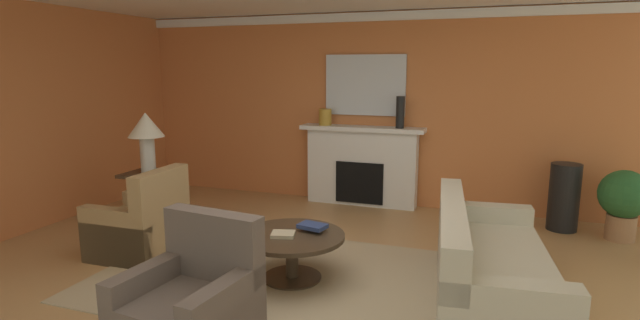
{
  "coord_description": "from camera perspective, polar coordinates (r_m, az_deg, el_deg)",
  "views": [
    {
      "loc": [
        1.52,
        -3.86,
        1.99
      ],
      "look_at": [
        -0.24,
        1.1,
        1.0
      ],
      "focal_mm": 27.62,
      "sensor_mm": 36.0,
      "label": 1
    }
  ],
  "objects": [
    {
      "name": "coffee_table",
      "position": [
        4.71,
        -3.28,
        -9.89
      ],
      "size": [
        1.0,
        1.0,
        0.45
      ],
      "color": "#3D2D1E",
      "rests_on": "ground_plane"
    },
    {
      "name": "vase_mantel_left",
      "position": [
        7.22,
        0.6,
        5.0
      ],
      "size": [
        0.19,
        0.19,
        0.24
      ],
      "primitive_type": "cylinder",
      "color": "#B7892D",
      "rests_on": "fireplace"
    },
    {
      "name": "book_art_folio",
      "position": [
        4.73,
        -0.88,
        -7.66
      ],
      "size": [
        0.29,
        0.23,
        0.04
      ],
      "primitive_type": "cube",
      "rotation": [
        0.0,
        0.0,
        -0.2
      ],
      "color": "navy",
      "rests_on": "coffee_table"
    },
    {
      "name": "armchair_facing_fireplace",
      "position": [
        3.74,
        -14.69,
        -16.42
      ],
      "size": [
        0.89,
        0.89,
        0.95
      ],
      "color": "brown",
      "rests_on": "ground_plane"
    },
    {
      "name": "mantel_mirror",
      "position": [
        7.19,
        5.25,
        8.64
      ],
      "size": [
        1.18,
        0.04,
        0.87
      ],
      "primitive_type": "cube",
      "color": "silver"
    },
    {
      "name": "ground_plane",
      "position": [
        4.59,
        -1.82,
        -14.99
      ],
      "size": [
        9.85,
        9.85,
        0.0
      ],
      "primitive_type": "plane",
      "color": "tan"
    },
    {
      "name": "wall_fireplace",
      "position": [
        7.24,
        7.41,
        5.78
      ],
      "size": [
        8.18,
        0.12,
        2.77
      ],
      "primitive_type": "cube",
      "color": "#CC723D",
      "rests_on": "ground_plane"
    },
    {
      "name": "vase_mantel_right",
      "position": [
        6.93,
        9.28,
        5.47
      ],
      "size": [
        0.12,
        0.12,
        0.44
      ],
      "primitive_type": "cylinder",
      "color": "black",
      "rests_on": "fireplace"
    },
    {
      "name": "crown_moulding",
      "position": [
        7.17,
        7.52,
        16.19
      ],
      "size": [
        8.18,
        0.08,
        0.12
      ],
      "primitive_type": "cube",
      "color": "white"
    },
    {
      "name": "vase_tall_corner",
      "position": [
        6.79,
        26.42,
        -3.86
      ],
      "size": [
        0.36,
        0.36,
        0.84
      ],
      "primitive_type": "cylinder",
      "color": "black",
      "rests_on": "ground_plane"
    },
    {
      "name": "area_rug",
      "position": [
        4.84,
        -3.24,
        -13.55
      ],
      "size": [
        3.69,
        2.35,
        0.01
      ],
      "primitive_type": "cube",
      "color": "tan",
      "rests_on": "ground_plane"
    },
    {
      "name": "fireplace",
      "position": [
        7.22,
        4.86,
        -0.9
      ],
      "size": [
        1.8,
        0.35,
        1.16
      ],
      "color": "white",
      "rests_on": "ground_plane"
    },
    {
      "name": "table_lamp",
      "position": [
        6.43,
        -19.5,
        3.21
      ],
      "size": [
        0.44,
        0.44,
        0.75
      ],
      "color": "beige",
      "rests_on": "side_table"
    },
    {
      "name": "wall_window",
      "position": [
        6.81,
        -32.66,
        3.9
      ],
      "size": [
        0.12,
        6.88,
        2.77
      ],
      "primitive_type": "cube",
      "color": "#CC723D",
      "rests_on": "ground_plane"
    },
    {
      "name": "potted_plant",
      "position": [
        6.7,
        31.74,
        -3.88
      ],
      "size": [
        0.56,
        0.56,
        0.83
      ],
      "color": "#A8754C",
      "rests_on": "ground_plane"
    },
    {
      "name": "sofa",
      "position": [
        4.49,
        18.78,
        -12.04
      ],
      "size": [
        1.11,
        2.18,
        0.85
      ],
      "color": "#BCB299",
      "rests_on": "ground_plane"
    },
    {
      "name": "side_table",
      "position": [
        6.58,
        -19.06,
        -3.93
      ],
      "size": [
        0.56,
        0.56,
        0.7
      ],
      "color": "#3D2D1E",
      "rests_on": "ground_plane"
    },
    {
      "name": "book_red_cover",
      "position": [
        4.63,
        -4.3,
        -8.58
      ],
      "size": [
        0.25,
        0.24,
        0.03
      ],
      "primitive_type": "cube",
      "rotation": [
        0.0,
        0.0,
        0.26
      ],
      "color": "tan",
      "rests_on": "coffee_table"
    },
    {
      "name": "armchair_near_window",
      "position": [
        5.65,
        -20.05,
        -7.34
      ],
      "size": [
        0.81,
        0.81,
        0.95
      ],
      "color": "#9E7A4C",
      "rests_on": "ground_plane"
    }
  ]
}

